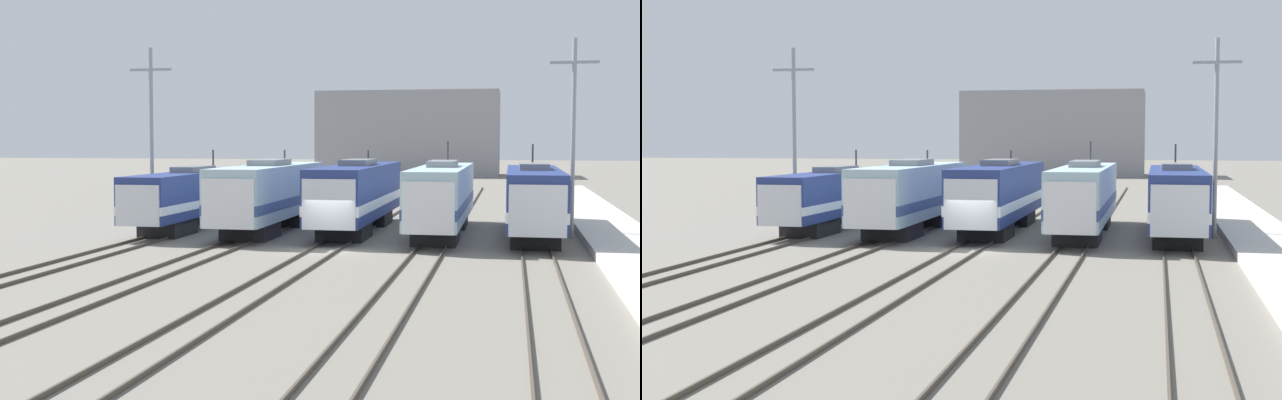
% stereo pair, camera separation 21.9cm
% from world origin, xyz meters
% --- Properties ---
extents(ground_plane, '(400.00, 400.00, 0.00)m').
position_xyz_m(ground_plane, '(0.00, 0.00, 0.00)').
color(ground_plane, slate).
extents(rail_pair_far_left, '(1.50, 120.00, 0.15)m').
position_xyz_m(rail_pair_far_left, '(-10.39, 0.00, 0.07)').
color(rail_pair_far_left, '#4C4238').
rests_on(rail_pair_far_left, ground_plane).
extents(rail_pair_center_left, '(1.51, 120.00, 0.15)m').
position_xyz_m(rail_pair_center_left, '(-5.20, 0.00, 0.07)').
color(rail_pair_center_left, '#4C4238').
rests_on(rail_pair_center_left, ground_plane).
extents(rail_pair_center, '(1.51, 120.00, 0.15)m').
position_xyz_m(rail_pair_center, '(0.00, 0.00, 0.07)').
color(rail_pair_center, '#4C4238').
rests_on(rail_pair_center, ground_plane).
extents(rail_pair_center_right, '(1.51, 120.00, 0.15)m').
position_xyz_m(rail_pair_center_right, '(5.20, 0.00, 0.07)').
color(rail_pair_center_right, '#4C4238').
rests_on(rail_pair_center_right, ground_plane).
extents(rail_pair_far_right, '(1.50, 120.00, 0.15)m').
position_xyz_m(rail_pair_far_right, '(10.39, 0.00, 0.07)').
color(rail_pair_far_right, '#4C4238').
rests_on(rail_pair_far_right, ground_plane).
extents(locomotive_far_left, '(2.75, 17.33, 4.91)m').
position_xyz_m(locomotive_far_left, '(-10.39, 8.71, 2.03)').
color(locomotive_far_left, black).
rests_on(locomotive_far_left, ground_plane).
extents(locomotive_center_left, '(3.12, 16.51, 4.91)m').
position_xyz_m(locomotive_center_left, '(-5.20, 7.92, 2.25)').
color(locomotive_center_left, '#232326').
rests_on(locomotive_center_left, ground_plane).
extents(locomotive_center, '(3.09, 17.82, 4.89)m').
position_xyz_m(locomotive_center, '(0.00, 9.23, 2.25)').
color(locomotive_center, black).
rests_on(locomotive_center, ground_plane).
extents(locomotive_center_right, '(2.83, 18.40, 5.50)m').
position_xyz_m(locomotive_center_right, '(5.20, 8.36, 2.24)').
color(locomotive_center_right, '#232326').
rests_on(locomotive_center_right, ground_plane).
extents(locomotive_far_right, '(2.99, 17.50, 5.33)m').
position_xyz_m(locomotive_far_right, '(10.39, 7.85, 2.19)').
color(locomotive_far_right, black).
rests_on(locomotive_far_right, ground_plane).
extents(catenary_tower_left, '(2.68, 0.25, 11.26)m').
position_xyz_m(catenary_tower_left, '(-12.81, 8.39, 6.01)').
color(catenary_tower_left, gray).
rests_on(catenary_tower_left, ground_plane).
extents(catenary_tower_right, '(2.68, 0.25, 11.26)m').
position_xyz_m(catenary_tower_right, '(12.51, 8.39, 6.01)').
color(catenary_tower_right, gray).
rests_on(catenary_tower_right, ground_plane).
extents(platform, '(4.00, 120.00, 0.43)m').
position_xyz_m(platform, '(14.98, 0.00, 0.21)').
color(platform, beige).
rests_on(platform, ground_plane).
extents(depot_building, '(27.36, 14.92, 12.93)m').
position_xyz_m(depot_building, '(-6.45, 95.65, 6.46)').
color(depot_building, gray).
rests_on(depot_building, ground_plane).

